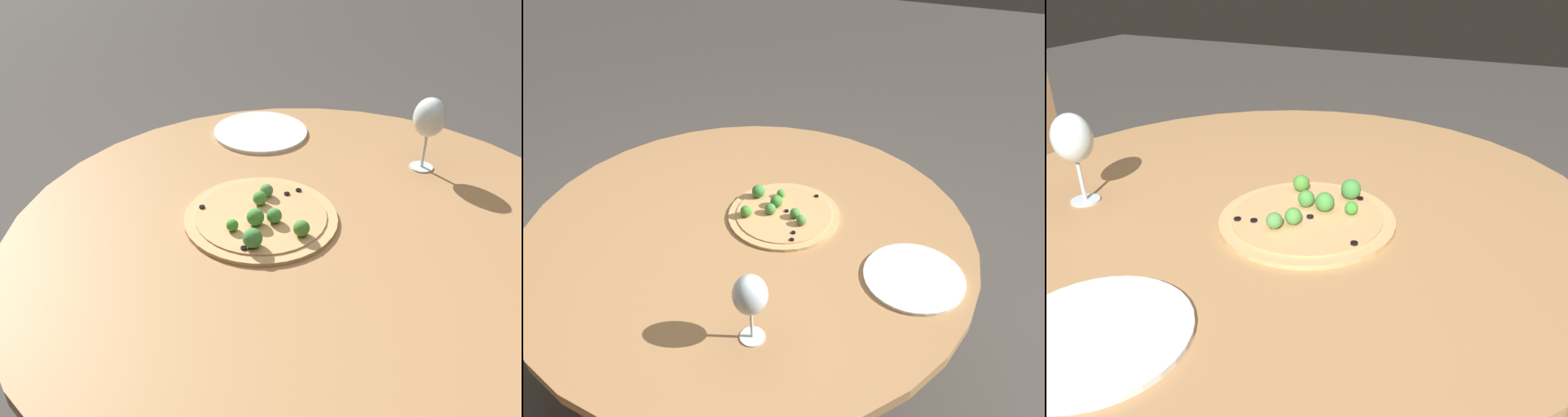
# 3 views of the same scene
# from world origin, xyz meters

# --- Properties ---
(ground_plane) EXTENTS (12.00, 12.00, 0.00)m
(ground_plane) POSITION_xyz_m (0.00, 0.00, 0.00)
(ground_plane) COLOR #4C4742
(dining_table) EXTENTS (1.39, 1.39, 0.75)m
(dining_table) POSITION_xyz_m (0.00, 0.00, 0.70)
(dining_table) COLOR #A87A4C
(dining_table) RESTS_ON ground_plane
(pizza) EXTENTS (0.36, 0.36, 0.06)m
(pizza) POSITION_xyz_m (-0.10, 0.08, 0.76)
(pizza) COLOR tan
(pizza) RESTS_ON dining_table
(wine_glass) EXTENTS (0.08, 0.08, 0.20)m
(wine_glass) POSITION_xyz_m (0.38, 0.19, 0.89)
(wine_glass) COLOR silver
(wine_glass) RESTS_ON dining_table
(plate_near) EXTENTS (0.28, 0.28, 0.01)m
(plate_near) POSITION_xyz_m (0.03, 0.52, 0.75)
(plate_near) COLOR silver
(plate_near) RESTS_ON dining_table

